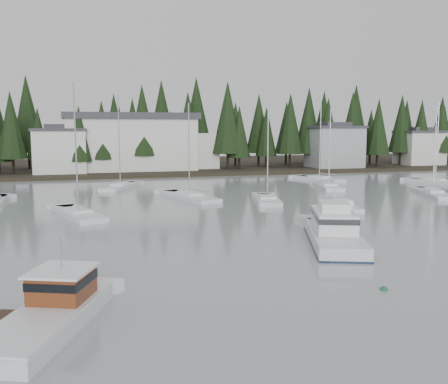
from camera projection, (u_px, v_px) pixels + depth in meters
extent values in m
cube|color=black|center=(149.00, 166.00, 112.21)|extent=(240.00, 54.00, 1.00)
cube|color=silver|center=(60.00, 152.00, 89.71)|extent=(9.00, 7.00, 7.50)
cube|color=#38383D|center=(59.00, 130.00, 89.20)|extent=(9.54, 7.42, 0.50)
cube|color=#38383D|center=(59.00, 126.00, 89.12)|extent=(4.95, 3.85, 0.80)
cube|color=#999EA0|center=(334.00, 148.00, 102.96)|extent=(10.00, 8.00, 8.00)
cube|color=#38383D|center=(335.00, 127.00, 102.43)|extent=(10.60, 8.48, 0.50)
cube|color=#38383D|center=(335.00, 124.00, 102.35)|extent=(5.50, 4.40, 0.80)
cube|color=silver|center=(419.00, 149.00, 110.74)|extent=(9.00, 7.00, 7.00)
cube|color=#38383D|center=(420.00, 132.00, 110.27)|extent=(9.54, 7.42, 0.50)
cube|color=#38383D|center=(420.00, 129.00, 110.19)|extent=(4.95, 3.85, 0.80)
cube|color=silver|center=(132.00, 144.00, 95.85)|extent=(24.00, 10.00, 10.00)
cube|color=#38383D|center=(131.00, 116.00, 95.17)|extent=(25.00, 11.00, 1.20)
cube|color=silver|center=(191.00, 151.00, 101.11)|extent=(10.00, 8.00, 7.00)
cube|color=silver|center=(46.00, 328.00, 21.10)|extent=(5.77, 8.92, 1.23)
cube|color=silver|center=(46.00, 313.00, 21.02)|extent=(5.66, 8.75, 0.11)
cube|color=#522010|center=(62.00, 285.00, 22.60)|extent=(3.10, 3.22, 1.32)
cube|color=white|center=(62.00, 270.00, 22.51)|extent=(3.49, 3.64, 0.11)
cube|color=black|center=(62.00, 280.00, 22.57)|extent=(3.17, 3.28, 0.38)
cylinder|color=#A5A8AD|center=(61.00, 253.00, 22.41)|extent=(0.08, 0.08, 1.51)
cube|color=silver|center=(334.00, 242.00, 36.89)|extent=(6.87, 11.44, 1.59)
cube|color=#0E1932|center=(334.00, 243.00, 36.90)|extent=(6.92, 11.50, 0.22)
cube|color=white|center=(333.00, 220.00, 37.24)|extent=(4.53, 6.29, 1.44)
cube|color=black|center=(334.00, 215.00, 37.19)|extent=(4.61, 6.36, 0.40)
cube|color=white|center=(334.00, 206.00, 37.10)|extent=(2.87, 3.36, 0.65)
cylinder|color=#A5A8AD|center=(334.00, 196.00, 37.00)|extent=(0.10, 0.10, 1.09)
cube|color=silver|center=(267.00, 202.00, 57.89)|extent=(4.51, 8.60, 1.05)
cube|color=white|center=(267.00, 197.00, 57.81)|extent=(2.43, 3.15, 0.30)
cylinder|color=#A5A8AD|center=(268.00, 153.00, 57.17)|extent=(0.14, 0.14, 10.31)
cube|color=silver|center=(319.00, 181.00, 81.51)|extent=(5.59, 9.63, 1.05)
cube|color=white|center=(319.00, 177.00, 81.43)|extent=(2.80, 3.59, 0.30)
cylinder|color=#A5A8AD|center=(320.00, 135.00, 80.57)|extent=(0.14, 0.14, 13.76)
cube|color=silver|center=(435.00, 183.00, 77.57)|extent=(5.36, 8.96, 1.05)
cube|color=white|center=(435.00, 179.00, 77.49)|extent=(2.71, 3.36, 0.30)
cylinder|color=#A5A8AD|center=(437.00, 141.00, 76.74)|extent=(0.14, 0.14, 12.03)
cube|color=silver|center=(432.00, 195.00, 63.86)|extent=(5.70, 10.77, 1.05)
cube|color=white|center=(433.00, 190.00, 63.78)|extent=(2.77, 3.95, 0.30)
cylinder|color=#A5A8AD|center=(435.00, 149.00, 63.12)|extent=(0.14, 0.14, 10.66)
cube|color=silver|center=(189.00, 199.00, 60.68)|extent=(5.80, 11.26, 1.05)
cube|color=white|center=(189.00, 193.00, 60.59)|extent=(2.92, 4.12, 0.30)
cylinder|color=#A5A8AD|center=(189.00, 149.00, 59.91)|extent=(0.14, 0.14, 10.99)
cube|color=silver|center=(78.00, 217.00, 48.45)|extent=(5.56, 10.31, 1.05)
cube|color=white|center=(78.00, 210.00, 48.37)|extent=(2.83, 3.80, 0.30)
cylinder|color=#A5A8AD|center=(76.00, 148.00, 47.60)|extent=(0.14, 0.14, 12.33)
cube|color=silver|center=(120.00, 189.00, 70.99)|extent=(6.47, 9.71, 1.05)
cube|color=white|center=(120.00, 184.00, 70.90)|extent=(3.02, 3.70, 0.30)
cylinder|color=#A5A8AD|center=(119.00, 140.00, 70.12)|extent=(0.14, 0.14, 12.63)
cube|color=silver|center=(329.00, 189.00, 70.90)|extent=(4.55, 8.65, 1.05)
cube|color=white|center=(329.00, 184.00, 70.82)|extent=(2.48, 3.17, 0.30)
cylinder|color=#A5A8AD|center=(330.00, 147.00, 70.16)|extent=(0.14, 0.14, 10.71)
cube|color=silver|center=(344.00, 209.00, 52.71)|extent=(3.41, 6.82, 0.90)
cube|color=white|center=(344.00, 202.00, 52.63)|extent=(1.87, 2.33, 0.55)
sphere|color=#145933|center=(384.00, 290.00, 26.33)|extent=(0.42, 0.42, 0.42)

